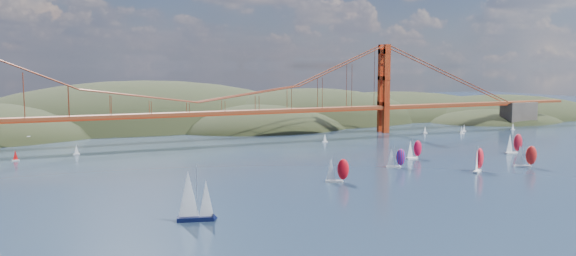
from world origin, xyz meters
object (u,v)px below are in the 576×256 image
(racer_2, at_px, (525,156))
(racer_4, at_px, (514,143))
(racer_0, at_px, (337,170))
(racer_3, at_px, (414,149))
(sloop_navy, at_px, (194,196))
(racer_rwb, at_px, (396,158))
(racer_1, at_px, (478,160))

(racer_2, distance_m, racer_4, 36.77)
(racer_0, relative_size, racer_4, 0.90)
(racer_0, height_order, racer_3, racer_0)
(sloop_navy, relative_size, racer_rwb, 1.74)
(sloop_navy, height_order, racer_0, sloop_navy)
(racer_rwb, bearing_deg, racer_0, -133.44)
(racer_1, bearing_deg, racer_rwb, 104.42)
(sloop_navy, bearing_deg, racer_2, 25.43)
(racer_1, bearing_deg, racer_4, -3.18)
(racer_0, distance_m, racer_2, 86.13)
(sloop_navy, bearing_deg, racer_3, 43.23)
(racer_2, distance_m, racer_3, 46.30)
(sloop_navy, xyz_separation_m, racer_rwb, (96.14, 45.33, -2.60))
(sloop_navy, bearing_deg, racer_0, 41.91)
(racer_rwb, bearing_deg, racer_2, 0.26)
(racer_2, relative_size, racer_rwb, 1.15)
(racer_4, bearing_deg, sloop_navy, -158.82)
(racer_2, bearing_deg, racer_1, -148.53)
(racer_0, xyz_separation_m, racer_3, (56.40, 31.01, -0.14))
(racer_1, distance_m, racer_rwb, 32.19)
(sloop_navy, distance_m, racer_2, 147.89)
(racer_1, height_order, racer_rwb, racer_1)
(racer_0, bearing_deg, racer_rwb, 48.50)
(sloop_navy, xyz_separation_m, racer_0, (59.79, 29.31, -2.21))
(racer_1, relative_size, racer_2, 1.03)
(racer_0, distance_m, racer_4, 111.63)
(racer_0, bearing_deg, racer_4, 37.21)
(racer_0, relative_size, racer_3, 1.03)
(racer_0, bearing_deg, racer_1, 19.83)
(racer_2, bearing_deg, sloop_navy, -140.27)
(racer_4, xyz_separation_m, racer_rwb, (-72.63, -8.12, -0.89))
(sloop_navy, relative_size, racer_4, 1.43)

